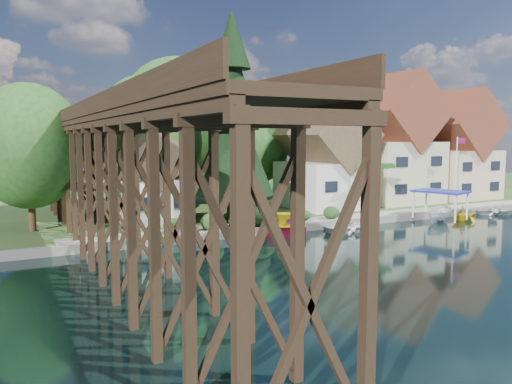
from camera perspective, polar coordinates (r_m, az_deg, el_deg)
ground at (r=34.21m, az=13.69°, el=-6.45°), size 140.00×140.00×0.00m
bank at (r=63.49m, az=-6.86°, el=-0.35°), size 140.00×52.00×0.50m
seawall at (r=42.71m, az=10.71°, el=-3.47°), size 60.00×0.40×0.62m
promenade at (r=44.91m, az=11.70°, el=-2.73°), size 50.00×2.60×0.06m
trestle_bridge at (r=30.94m, az=-16.04°, el=2.19°), size 4.12×44.18×9.30m
house_left at (r=50.38m, az=7.90°, el=3.55°), size 7.64×8.64×11.02m
house_center at (r=56.39m, az=15.14°, el=4.96°), size 8.65×9.18×13.89m
house_right at (r=62.50m, az=21.55°, el=4.25°), size 8.15×8.64×12.45m
shed at (r=41.27m, az=-11.73°, el=1.10°), size 5.09×5.40×7.85m
bg_trees at (r=51.78m, az=-0.93°, el=6.05°), size 49.90×13.30×10.57m
shrubs at (r=39.02m, az=-0.43°, el=-2.89°), size 15.76×2.47×1.70m
conifer at (r=42.29m, az=-2.76°, el=8.21°), size 7.08×7.08×17.43m
palm_tree at (r=47.43m, az=13.53°, el=2.77°), size 4.03×4.03×4.83m
flagpole at (r=55.01m, az=22.03°, el=3.03°), size 1.10×0.20×7.03m
tugboat at (r=38.14m, az=3.41°, el=-3.97°), size 3.46×2.69×2.22m
boat_white_a at (r=40.39m, az=10.71°, el=-3.80°), size 4.60×3.42×0.91m
boat_canopy at (r=47.08m, az=20.28°, el=-1.76°), size 4.17×5.05×2.79m
boat_yellow at (r=48.65m, az=22.67°, el=-2.17°), size 3.01×2.67×1.46m
boat_white_b at (r=54.03m, az=25.78°, el=-1.86°), size 4.94×4.40×0.84m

